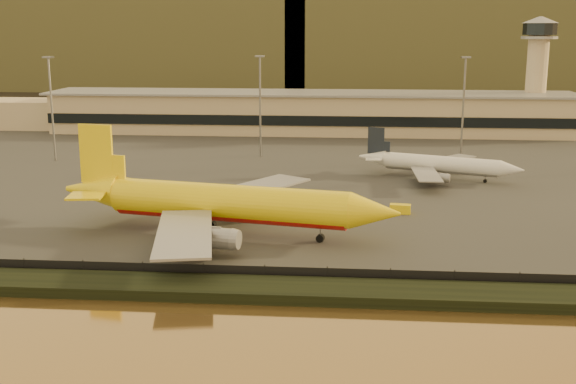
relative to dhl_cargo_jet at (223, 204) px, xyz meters
name	(u,v)px	position (x,y,z in m)	size (l,w,h in m)	color
ground	(262,253)	(7.14, -8.74, -5.20)	(900.00, 900.00, 0.00)	black
embankment	(245,289)	(7.14, -25.74, -4.50)	(320.00, 7.00, 1.40)	black
tarmac	(303,148)	(7.14, 86.26, -5.10)	(320.00, 220.00, 0.20)	#2D2D2D
perimeter_fence	(249,274)	(7.14, -21.74, -3.90)	(300.00, 0.05, 2.20)	black
terminal_building	(264,112)	(-7.38, 116.81, 1.04)	(202.00, 25.00, 12.60)	tan
control_tower	(537,63)	(77.14, 122.26, 16.46)	(11.20, 11.20, 35.50)	tan
apron_light_masts	(360,98)	(22.14, 66.26, 10.50)	(152.20, 12.20, 25.40)	slate
distant_hills	(295,30)	(-13.60, 331.26, 26.18)	(470.00, 160.00, 70.00)	brown
dhl_cargo_jet	(223,204)	(0.00, 0.00, 0.00)	(55.89, 53.95, 16.76)	yellow
white_narrowbody_jet	(438,164)	(39.00, 47.00, -1.90)	(34.98, 33.10, 10.40)	white
gse_vehicle_yellow	(400,209)	(28.86, 15.67, -4.19)	(3.64, 1.64, 1.64)	yellow
gse_vehicle_white	(157,188)	(-18.29, 27.93, -4.01)	(4.43, 1.99, 1.99)	white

